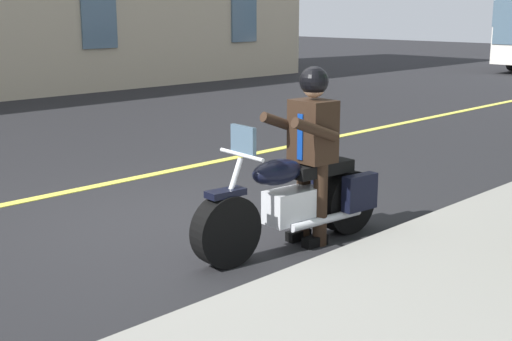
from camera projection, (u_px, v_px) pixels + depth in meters
The scene contains 4 objects.
ground_plane at pixel (184, 221), 7.57m from camera, with size 80.00×80.00×0.00m, color black.
lane_center_stripe at pixel (85, 188), 8.95m from camera, with size 60.00×0.16×0.01m, color #E5DB4C.
motorcycle_main at pixel (296, 202), 6.69m from camera, with size 2.22×0.74×1.26m.
rider_main at pixel (312, 140), 6.67m from camera, with size 0.66×0.60×1.74m.
Camera 1 is at (4.58, 5.67, 2.27)m, focal length 48.70 mm.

